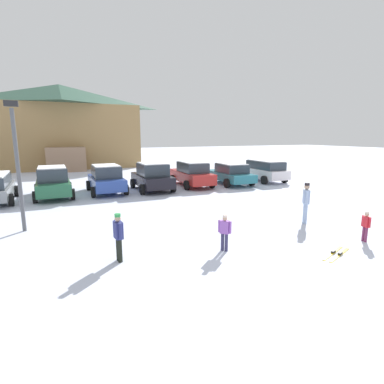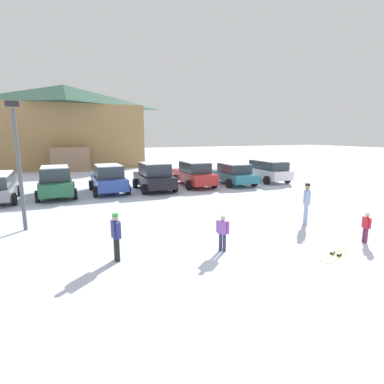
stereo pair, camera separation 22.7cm
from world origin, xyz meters
TOP-DOWN VIEW (x-y plane):
  - ground at (0.00, 0.00)m, footprint 160.00×160.00m
  - ski_lodge at (-4.52, 33.32)m, footprint 16.29×11.92m
  - parked_green_coupe at (-5.71, 14.41)m, footprint 2.14×4.32m
  - parked_blue_hatchback at (-2.69, 14.55)m, footprint 2.14×4.14m
  - parked_black_sedan at (0.16, 14.14)m, footprint 2.24×4.08m
  - parked_red_sedan at (3.23, 14.67)m, footprint 2.20×4.77m
  - parked_teal_hatchback at (6.13, 14.14)m, footprint 2.35×4.44m
  - parked_white_suv at (9.30, 14.24)m, footprint 2.17×4.11m
  - skier_teen_in_navy_coat at (-4.04, 3.73)m, footprint 0.24×0.52m
  - skier_adult_in_blue_parka at (3.69, 4.41)m, footprint 0.44×0.50m
  - skier_child_in_red_jacket at (3.87, 1.89)m, footprint 0.21×0.38m
  - skier_child_in_purple_jacket at (-0.90, 3.15)m, footprint 0.31×0.35m
  - pair_of_skis at (2.06, 1.49)m, footprint 1.49×0.80m
  - lamp_post at (-6.76, 8.02)m, footprint 0.44×0.24m

SIDE VIEW (x-z plane):
  - ground at x=0.00m, z-range 0.00..0.00m
  - pair_of_skis at x=2.06m, z-range -0.02..0.06m
  - skier_child_in_red_jacket at x=3.87m, z-range 0.07..1.12m
  - skier_child_in_purple_jacket at x=-0.90m, z-range 0.08..1.24m
  - parked_teal_hatchback at x=6.13m, z-range 0.02..1.57m
  - skier_teen_in_navy_coat at x=-4.04m, z-range 0.09..1.50m
  - parked_red_sedan at x=3.23m, z-range 0.00..1.74m
  - parked_blue_hatchback at x=-2.69m, z-range -0.01..1.75m
  - parked_white_suv at x=9.30m, z-range 0.07..1.71m
  - parked_green_coupe at x=-5.71m, z-range -0.01..1.79m
  - parked_black_sedan at x=0.16m, z-range -0.01..1.81m
  - skier_adult_in_blue_parka at x=3.69m, z-range 0.11..1.78m
  - lamp_post at x=-6.76m, z-range 0.34..5.09m
  - ski_lodge at x=-4.52m, z-range 0.05..9.17m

